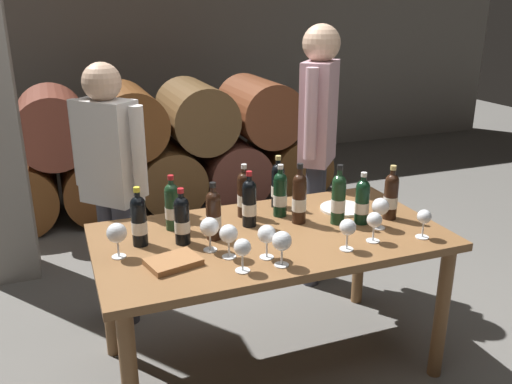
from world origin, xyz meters
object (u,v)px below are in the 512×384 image
object	(u,v)px
wine_glass_2	(267,235)
sommelier_presenting	(318,134)
wine_bottle_8	(339,199)
wine_bottle_6	(280,194)
wine_bottle_3	(182,219)
wine_glass_3	(117,233)
wine_glass_8	(380,207)
wine_glass_0	(229,235)
wine_glass_1	(282,242)
wine_bottle_1	(214,215)
wine_glass_7	(348,228)
wine_bottle_11	(278,185)
wine_bottle_0	(299,198)
wine_glass_9	(210,228)
wine_bottle_9	(249,202)
wine_bottle_10	(362,201)
wine_bottle_5	(391,196)
wine_glass_6	(242,249)
wine_glass_4	(374,221)
tasting_notebook	(173,262)
wine_bottle_4	(244,194)
wine_bottle_7	(172,206)
wine_glass_5	(424,218)
dining_table	(270,250)
taster_seated_left	(110,175)
wine_bottle_2	(139,220)
serving_plate	(342,208)

from	to	relation	value
wine_glass_2	sommelier_presenting	distance (m)	1.26
wine_glass_2	wine_bottle_8	bearing A→B (deg)	26.16
wine_bottle_6	wine_bottle_3	bearing A→B (deg)	-164.47
wine_bottle_6	wine_glass_3	xyz separation A→B (m)	(-0.87, -0.20, -0.01)
wine_glass_8	sommelier_presenting	distance (m)	0.91
wine_glass_0	wine_glass_1	distance (m)	0.24
wine_bottle_1	wine_glass_7	world-z (taller)	wine_bottle_1
wine_bottle_11	wine_glass_8	bearing A→B (deg)	-52.55
wine_bottle_0	wine_glass_9	bearing A→B (deg)	-163.01
wine_glass_1	wine_bottle_9	bearing A→B (deg)	87.11
wine_glass_9	wine_bottle_10	bearing A→B (deg)	2.55
wine_bottle_0	wine_bottle_11	world-z (taller)	wine_bottle_0
wine_bottle_10	wine_glass_2	distance (m)	0.63
wine_bottle_5	wine_glass_6	size ratio (longest dim) A/B	1.95
wine_bottle_3	wine_glass_2	size ratio (longest dim) A/B	1.74
wine_glass_4	tasting_notebook	world-z (taller)	wine_glass_4
wine_bottle_9	wine_glass_2	world-z (taller)	wine_bottle_9
wine_bottle_4	wine_bottle_1	bearing A→B (deg)	-136.69
wine_bottle_7	wine_glass_4	world-z (taller)	wine_bottle_7
wine_bottle_4	wine_glass_4	xyz separation A→B (m)	(0.46, -0.52, -0.02)
wine_glass_4	wine_glass_5	world-z (taller)	wine_glass_4
wine_bottle_11	wine_glass_6	xyz separation A→B (m)	(-0.44, -0.65, -0.02)
wine_bottle_10	sommelier_presenting	xyz separation A→B (m)	(0.15, 0.79, 0.16)
dining_table	wine_glass_2	distance (m)	0.34
wine_bottle_3	wine_glass_6	distance (m)	0.40
wine_bottle_6	wine_bottle_9	world-z (taller)	wine_bottle_9
wine_bottle_1	wine_glass_3	size ratio (longest dim) A/B	1.74
taster_seated_left	wine_bottle_4	bearing A→B (deg)	-36.09
wine_glass_5	tasting_notebook	size ratio (longest dim) A/B	0.65
wine_bottle_3	wine_glass_0	distance (m)	0.27
wine_bottle_9	sommelier_presenting	xyz separation A→B (m)	(0.70, 0.62, 0.16)
wine_bottle_2	wine_bottle_6	distance (m)	0.76
wine_glass_8	tasting_notebook	distance (m)	1.06
wine_bottle_10	wine_bottle_6	bearing A→B (deg)	144.92
wine_glass_2	taster_seated_left	size ratio (longest dim) A/B	0.10
wine_bottle_11	wine_glass_1	size ratio (longest dim) A/B	1.83
wine_bottle_2	wine_bottle_6	world-z (taller)	wine_bottle_2
wine_bottle_7	serving_plate	world-z (taller)	wine_bottle_7
wine_bottle_1	wine_bottle_10	bearing A→B (deg)	-6.38
wine_glass_6	tasting_notebook	bearing A→B (deg)	148.04
wine_bottle_2	wine_glass_6	distance (m)	0.55
wine_bottle_4	tasting_notebook	size ratio (longest dim) A/B	1.30
wine_bottle_11	wine_glass_3	xyz separation A→B (m)	(-0.91, -0.32, -0.01)
wine_bottle_3	wine_bottle_2	bearing A→B (deg)	164.85
wine_glass_0	sommelier_presenting	bearing A→B (deg)	45.66
wine_glass_0	wine_bottle_4	bearing A→B (deg)	62.30
wine_glass_8	wine_bottle_0	bearing A→B (deg)	148.00
wine_bottle_3	wine_glass_9	distance (m)	0.16
wine_bottle_3	wine_bottle_6	distance (m)	0.59
wine_bottle_7	wine_bottle_11	bearing A→B (deg)	9.49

